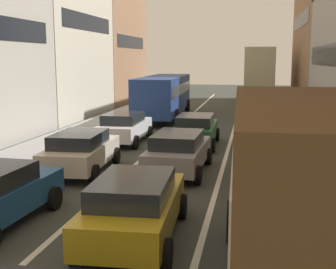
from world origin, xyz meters
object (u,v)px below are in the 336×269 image
object	(u,v)px
coupe_centre_lane_fourth	(196,129)
bus_mid_queue_primary	(164,93)
sedan_centre_lane_second	(135,206)
bus_far_queue_secondary	(260,73)
sedan_left_lane_fourth	(124,127)
hatchback_centre_lane_third	(178,151)
removalist_box_truck	(314,201)
sedan_left_lane_third	(81,151)
sedan_right_lane_behind_truck	(272,165)

from	to	relation	value
coupe_centre_lane_fourth	bus_mid_queue_primary	xyz separation A→B (m)	(-3.45, 9.66, 0.96)
sedan_centre_lane_second	bus_far_queue_secondary	distance (m)	33.62
sedan_left_lane_fourth	bus_mid_queue_primary	world-z (taller)	bus_mid_queue_primary
bus_far_queue_secondary	hatchback_centre_lane_third	bearing A→B (deg)	174.55
removalist_box_truck	coupe_centre_lane_fourth	distance (m)	14.56
hatchback_centre_lane_third	sedan_left_lane_third	size ratio (longest dim) A/B	0.99
sedan_centre_lane_second	sedan_right_lane_behind_truck	xyz separation A→B (m)	(3.21, 4.59, 0.00)
hatchback_centre_lane_third	bus_mid_queue_primary	distance (m)	15.30
bus_mid_queue_primary	sedan_centre_lane_second	bearing A→B (deg)	-172.70
removalist_box_truck	sedan_left_lane_fourth	distance (m)	15.91
sedan_centre_lane_second	hatchback_centre_lane_third	bearing A→B (deg)	-2.54
sedan_left_lane_third	bus_far_queue_secondary	xyz separation A→B (m)	(6.67, 27.77, 2.03)
sedan_right_lane_behind_truck	coupe_centre_lane_fourth	bearing A→B (deg)	24.57
hatchback_centre_lane_third	sedan_right_lane_behind_truck	xyz separation A→B (m)	(3.23, -1.61, 0.00)
sedan_left_lane_fourth	sedan_right_lane_behind_truck	size ratio (longest dim) A/B	0.99
hatchback_centre_lane_third	bus_mid_queue_primary	bearing A→B (deg)	14.53
sedan_left_lane_fourth	coupe_centre_lane_fourth	bearing A→B (deg)	-92.10
sedan_left_lane_third	bus_mid_queue_primary	world-z (taller)	bus_mid_queue_primary
sedan_left_lane_third	bus_far_queue_secondary	world-z (taller)	bus_far_queue_secondary
sedan_left_lane_third	sedan_left_lane_fourth	world-z (taller)	same
hatchback_centre_lane_third	bus_far_queue_secondary	size ratio (longest dim) A/B	0.41
coupe_centre_lane_fourth	sedan_left_lane_fourth	xyz separation A→B (m)	(-3.54, 0.11, 0.00)
bus_far_queue_secondary	sedan_right_lane_behind_truck	bearing A→B (deg)	-178.68
removalist_box_truck	sedan_centre_lane_second	xyz separation A→B (m)	(-3.52, 2.67, -1.18)
sedan_left_lane_third	bus_far_queue_secondary	size ratio (longest dim) A/B	0.42
coupe_centre_lane_fourth	sedan_left_lane_fourth	distance (m)	3.54
sedan_centre_lane_second	bus_mid_queue_primary	size ratio (longest dim) A/B	0.41
sedan_right_lane_behind_truck	bus_far_queue_secondary	bearing A→B (deg)	-0.93
removalist_box_truck	sedan_left_lane_third	world-z (taller)	removalist_box_truck
sedan_left_lane_fourth	sedan_right_lane_behind_truck	xyz separation A→B (m)	(6.81, -6.93, 0.00)
bus_mid_queue_primary	removalist_box_truck	bearing A→B (deg)	-165.65
coupe_centre_lane_fourth	bus_far_queue_secondary	distance (m)	22.34
removalist_box_truck	hatchback_centre_lane_third	world-z (taller)	removalist_box_truck
removalist_box_truck	coupe_centre_lane_fourth	xyz separation A→B (m)	(-3.58, 14.07, -1.18)
hatchback_centre_lane_third	sedan_left_lane_fourth	size ratio (longest dim) A/B	1.01
sedan_right_lane_behind_truck	sedan_left_lane_fourth	bearing A→B (deg)	43.46
bus_mid_queue_primary	hatchback_centre_lane_third	bearing A→B (deg)	-168.96
sedan_left_lane_fourth	bus_mid_queue_primary	xyz separation A→B (m)	(0.09, 9.55, 0.96)
bus_far_queue_secondary	sedan_left_lane_third	bearing A→B (deg)	167.68
hatchback_centre_lane_third	sedan_left_lane_third	world-z (taller)	same
hatchback_centre_lane_third	sedan_left_lane_third	distance (m)	3.55
coupe_centre_lane_fourth	bus_mid_queue_primary	bearing A→B (deg)	18.93
sedan_centre_lane_second	removalist_box_truck	bearing A→B (deg)	-129.91
bus_far_queue_secondary	coupe_centre_lane_fourth	bearing A→B (deg)	172.90
sedan_centre_lane_second	coupe_centre_lane_fourth	xyz separation A→B (m)	(-0.06, 11.40, 0.00)
removalist_box_truck	bus_far_queue_secondary	size ratio (longest dim) A/B	0.74
sedan_left_lane_fourth	bus_mid_queue_primary	size ratio (longest dim) A/B	0.41
removalist_box_truck	bus_mid_queue_primary	world-z (taller)	removalist_box_truck
hatchback_centre_lane_third	coupe_centre_lane_fourth	distance (m)	5.21
removalist_box_truck	sedan_left_lane_third	distance (m)	10.96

